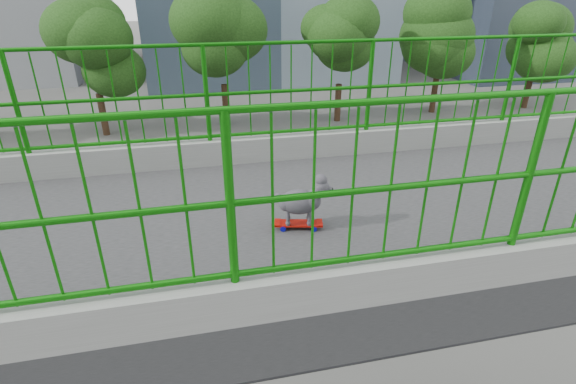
% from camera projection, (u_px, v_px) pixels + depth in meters
% --- Properties ---
extents(road, '(18.00, 90.00, 0.02)m').
position_uv_depth(road, '(160.00, 221.00, 18.17)').
color(road, black).
rests_on(road, ground).
extents(street_trees, '(5.30, 60.40, 7.26)m').
position_uv_depth(street_trees, '(177.00, 58.00, 27.79)').
color(street_trees, black).
rests_on(street_trees, ground).
extents(skateboard, '(0.22, 0.45, 0.06)m').
position_uv_depth(skateboard, '(298.00, 224.00, 3.89)').
color(skateboard, '#C00F06').
rests_on(skateboard, footbridge).
extents(poodle, '(0.28, 0.51, 0.43)m').
position_uv_depth(poodle, '(302.00, 200.00, 3.78)').
color(poodle, '#2C292E').
rests_on(poodle, skateboard).
extents(car_0, '(1.60, 3.99, 1.36)m').
position_uv_depth(car_0, '(457.00, 277.00, 13.56)').
color(car_0, black).
rests_on(car_0, ground).
extents(car_1, '(1.40, 4.01, 1.32)m').
position_uv_depth(car_1, '(444.00, 223.00, 16.66)').
color(car_1, red).
rests_on(car_1, ground).
extents(car_3, '(2.05, 5.05, 1.47)m').
position_uv_depth(car_3, '(242.00, 174.00, 20.88)').
color(car_3, '#A2A1A7').
rests_on(car_3, ground).
extents(car_4, '(1.53, 3.81, 1.30)m').
position_uv_depth(car_4, '(18.00, 169.00, 21.61)').
color(car_4, silver).
rests_on(car_4, ground).
extents(car_6, '(2.57, 5.58, 1.55)m').
position_uv_depth(car_6, '(401.00, 226.00, 16.26)').
color(car_6, black).
rests_on(car_6, ground).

